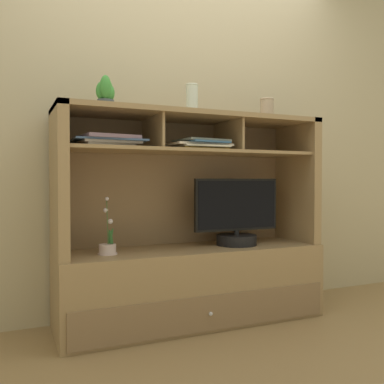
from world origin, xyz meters
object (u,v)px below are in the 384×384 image
Objects in this scene: tv_monitor at (237,219)px; magazine_stack_left at (200,145)px; ceramic_vase at (192,99)px; potted_orchid at (108,246)px; potted_succulent at (106,93)px; media_console at (191,258)px; accent_vase at (267,109)px; magazine_stack_centre at (108,141)px.

magazine_stack_left is (-0.28, -0.04, 0.48)m from tv_monitor.
magazine_stack_left is at bearing -67.21° from ceramic_vase.
potted_succulent reaches higher than potted_orchid.
potted_orchid is at bearing -90.79° from potted_succulent.
accent_vase is at bearing -3.25° from media_console.
potted_orchid is at bearing -174.93° from media_console.
accent_vase is at bearing -0.81° from potted_succulent.
tv_monitor is 1.82× the size of potted_orchid.
potted_succulent is at bearing -178.37° from media_console.
tv_monitor is at bearing 2.05° from magazine_stack_centre.
tv_monitor is 3.15× the size of ceramic_vase.
potted_succulent is at bearing 174.24° from magazine_stack_left.
media_console is at bearing 111.43° from magazine_stack_left.
tv_monitor is 0.88m from potted_orchid.
ceramic_vase is at bearing 174.68° from tv_monitor.
magazine_stack_centre is (0.00, -0.02, 0.61)m from potted_orchid.
magazine_stack_left is at bearing -171.93° from tv_monitor.
magazine_stack_left is (0.03, -0.07, 0.73)m from media_console.
magazine_stack_left is at bearing -68.57° from media_console.
ceramic_vase is at bearing 1.13° from potted_succulent.
media_console is at bearing 176.75° from accent_vase.
media_console is 12.05× the size of accent_vase.
magazine_stack_left is 2.76× the size of accent_vase.
accent_vase reaches higher than tv_monitor.
tv_monitor is 1.16m from potted_succulent.
media_console is at bearing 6.73° from magazine_stack_centre.
media_console is at bearing 1.63° from potted_succulent.
media_console is 1.02m from ceramic_vase.
potted_succulent is (-0.58, 0.06, 0.29)m from magazine_stack_left.
accent_vase is (0.52, 0.04, 0.27)m from magazine_stack_left.
accent_vase reaches higher than media_console.
media_console is at bearing 5.07° from potted_orchid.
potted_succulent is (-0.87, 0.02, 0.77)m from tv_monitor.
ceramic_vase is (-0.31, 0.03, 0.77)m from tv_monitor.
magazine_stack_centre is (-0.55, -0.07, 0.73)m from media_console.
accent_vase is at bearing 0.92° from potted_orchid.
magazine_stack_centre is 0.29m from potted_succulent.
media_console reaches higher than potted_orchid.
ceramic_vase reaches higher than media_console.
tv_monitor is at bearing 0.99° from potted_orchid.
magazine_stack_left is at bearing -5.76° from potted_succulent.
magazine_stack_centre is 2.89× the size of accent_vase.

